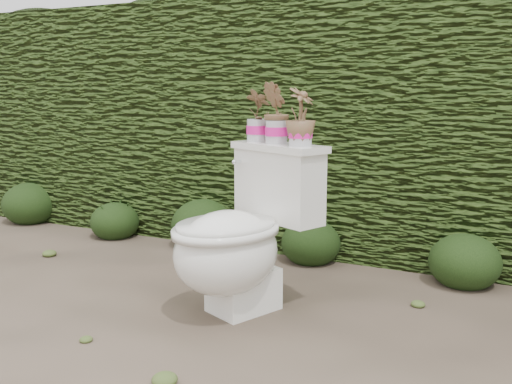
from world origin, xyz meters
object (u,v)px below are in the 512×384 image
at_px(toilet, 240,238).
at_px(potted_plant_center, 277,114).
at_px(potted_plant_right, 301,119).
at_px(potted_plant_left, 257,117).

xyz_separation_m(toilet, potted_plant_center, (0.08, 0.23, 0.56)).
bearing_deg(potted_plant_center, toilet, -49.87).
xyz_separation_m(toilet, potted_plant_right, (0.23, 0.16, 0.55)).
distance_m(potted_plant_center, potted_plant_right, 0.16).
bearing_deg(potted_plant_right, potted_plant_center, 72.06).
xyz_separation_m(potted_plant_left, potted_plant_center, (0.13, -0.06, 0.02)).
xyz_separation_m(potted_plant_left, potted_plant_right, (0.27, -0.12, 0.00)).
bearing_deg(potted_plant_left, toilet, 115.39).
height_order(toilet, potted_plant_left, potted_plant_left).
distance_m(toilet, potted_plant_right, 0.61).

